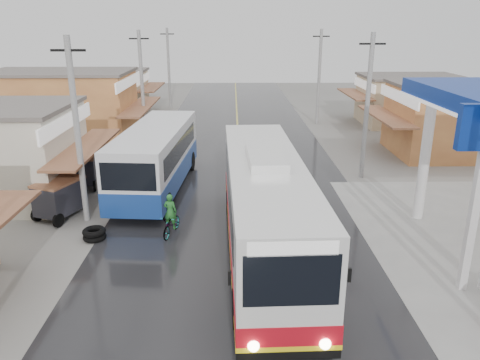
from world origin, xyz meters
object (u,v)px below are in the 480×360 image
Objects in this scene: coach_bus at (265,207)px; tricycle_near at (59,197)px; second_bus at (156,157)px; tricycle_far at (81,169)px; cyclist at (171,221)px; tyre_stack at (94,234)px.

tricycle_near is at bearing 155.90° from coach_bus.
tricycle_far is (-4.15, 0.59, -0.78)m from second_bus.
tricycle_far is (-0.30, 4.24, 0.01)m from tricycle_near.
tyre_stack is (-3.11, -0.41, -0.37)m from cyclist.
tricycle_near reaches higher than tyre_stack.
tyre_stack is at bearing -83.42° from tricycle_far.
second_bus is 6.44m from tyre_stack.
tyre_stack is (-6.88, 1.33, -1.70)m from coach_bus.
tyre_stack is (2.16, -2.36, -0.77)m from tricycle_near.
second_bus is at bearing 117.75° from cyclist.
second_bus is at bearing 65.12° from tricycle_near.
second_bus is 5.90m from cyclist.
cyclist is at bearing 153.25° from coach_bus.
coach_bus is 9.00m from second_bus.
second_bus is at bearing -21.92° from tricycle_far.
tricycle_near is at bearing -99.77° from tricycle_far.
second_bus reaches higher than tyre_stack.
second_bus reaches higher than tricycle_far.
second_bus is at bearing 123.36° from coach_bus.
tricycle_far is at bearing 110.42° from tyre_stack.
tricycle_near is (-9.03, 3.70, -0.93)m from coach_bus.
cyclist reaches higher than tyre_stack.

